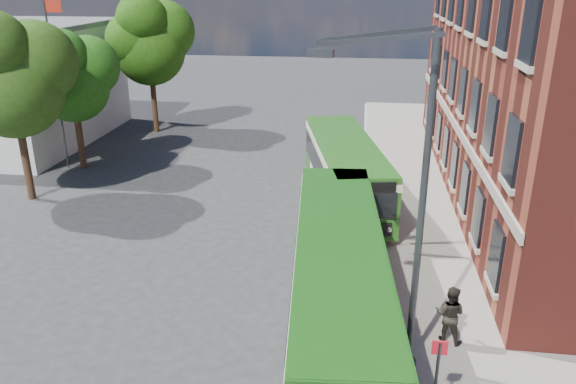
# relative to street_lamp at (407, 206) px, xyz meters

# --- Properties ---
(ground) EXTENTS (120.00, 120.00, 0.00)m
(ground) POSITION_rel_street_lamp_xyz_m (-4.84, 2.00, -4.79)
(ground) COLOR #2B2B2E
(ground) RESTS_ON ground
(pavement) EXTENTS (6.00, 48.00, 0.15)m
(pavement) POSITION_rel_street_lamp_xyz_m (2.16, 10.00, -4.72)
(pavement) COLOR gray
(pavement) RESTS_ON ground
(kerb_line) EXTENTS (0.12, 48.00, 0.01)m
(kerb_line) POSITION_rel_street_lamp_xyz_m (-0.89, 10.00, -4.79)
(kerb_line) COLOR beige
(kerb_line) RESTS_ON ground
(white_building) EXTENTS (9.40, 13.40, 7.30)m
(white_building) POSITION_rel_street_lamp_xyz_m (-22.84, 20.00, -1.13)
(white_building) COLOR silver
(white_building) RESTS_ON ground
(flagpole) EXTENTS (0.95, 0.10, 9.00)m
(flagpole) POSITION_rel_street_lamp_xyz_m (-17.29, 15.00, 0.15)
(flagpole) COLOR #323437
(flagpole) RESTS_ON ground
(street_lamp) EXTENTS (2.96, 2.38, 9.00)m
(street_lamp) POSITION_rel_street_lamp_xyz_m (0.00, 0.00, 0.00)
(street_lamp) COLOR #323437
(street_lamp) RESTS_ON ground
(bus_stop_sign) EXTENTS (0.35, 0.08, 2.52)m
(bus_stop_sign) POSITION_rel_street_lamp_xyz_m (0.76, -2.20, -3.28)
(bus_stop_sign) COLOR #323437
(bus_stop_sign) RESTS_ON ground
(bus_front) EXTENTS (3.53, 12.73, 3.02)m
(bus_front) POSITION_rel_street_lamp_xyz_m (-1.64, 1.76, -2.96)
(bus_front) COLOR #184D13
(bus_front) RESTS_ON ground
(bus_rear) EXTENTS (4.62, 10.50, 3.02)m
(bus_rear) POSITION_rel_street_lamp_xyz_m (-1.83, 11.75, -2.96)
(bus_rear) COLOR #245F1A
(bus_rear) RESTS_ON ground
(pedestrian_b) EXTENTS (1.03, 0.92, 1.76)m
(pedestrian_b) POSITION_rel_street_lamp_xyz_m (1.57, 1.25, -3.76)
(pedestrian_b) COLOR black
(pedestrian_b) RESTS_ON pavement
(tree_left) EXTENTS (5.20, 4.94, 8.78)m
(tree_left) POSITION_rel_street_lamp_xyz_m (-16.69, 10.32, 1.17)
(tree_left) COLOR #382314
(tree_left) RESTS_ON ground
(tree_mid) EXTENTS (4.50, 4.28, 7.60)m
(tree_mid) POSITION_rel_street_lamp_xyz_m (-16.41, 15.05, 0.36)
(tree_mid) COLOR #382314
(tree_mid) RESTS_ON ground
(tree_right) EXTENTS (5.41, 5.14, 9.13)m
(tree_right) POSITION_rel_street_lamp_xyz_m (-15.07, 23.08, 1.41)
(tree_right) COLOR #382314
(tree_right) RESTS_ON ground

